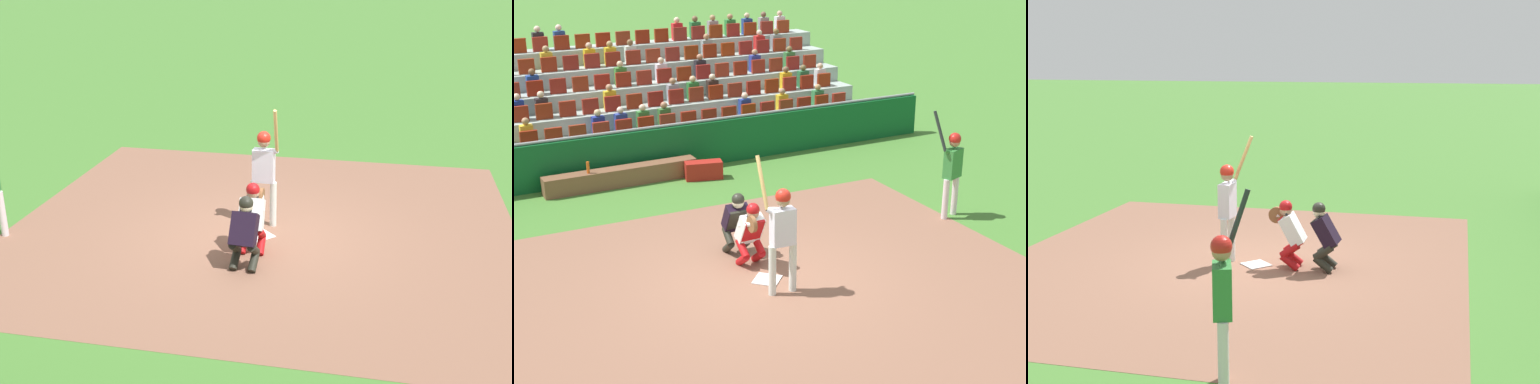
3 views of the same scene
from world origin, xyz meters
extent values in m
plane|color=#41752D|center=(0.00, 0.00, 0.00)|extent=(160.00, 160.00, 0.00)
cube|color=brown|center=(0.00, 0.50, 0.00)|extent=(9.68, 8.84, 0.01)
cube|color=white|center=(0.00, 0.00, 0.02)|extent=(0.62, 0.62, 0.02)
cylinder|color=silver|center=(-0.20, 0.54, 0.44)|extent=(0.14, 0.14, 0.89)
cylinder|color=silver|center=(0.18, 0.52, 0.44)|extent=(0.14, 0.14, 0.89)
cube|color=silver|center=(-0.01, 0.53, 1.20)|extent=(0.42, 0.25, 0.63)
sphere|color=#A07F5D|center=(-0.01, 0.53, 1.67)|extent=(0.23, 0.23, 0.23)
sphere|color=red|center=(-0.01, 0.53, 1.74)|extent=(0.26, 0.26, 0.26)
cylinder|color=silver|center=(0.04, 0.50, 1.50)|extent=(0.44, 0.17, 0.14)
cylinder|color=silver|center=(0.20, 0.49, 1.50)|extent=(0.17, 0.15, 0.13)
cylinder|color=tan|center=(0.25, 0.30, 1.94)|extent=(0.07, 0.39, 0.85)
sphere|color=black|center=(0.24, 0.46, 1.53)|extent=(0.06, 0.06, 0.06)
cylinder|color=#B01115|center=(-0.18, -0.67, 0.15)|extent=(0.14, 0.38, 0.34)
cylinder|color=#B01115|center=(-0.18, -0.67, 0.37)|extent=(0.14, 0.38, 0.33)
cylinder|color=#B01115|center=(0.14, -0.67, 0.15)|extent=(0.14, 0.38, 0.34)
cylinder|color=#B01115|center=(0.14, -0.67, 0.37)|extent=(0.14, 0.38, 0.33)
cube|color=white|center=(-0.02, -0.69, 0.72)|extent=(0.42, 0.47, 0.60)
cube|color=#B01115|center=(-0.02, -0.58, 0.72)|extent=(0.38, 0.27, 0.43)
sphere|color=#A77C5E|center=(-0.02, -0.56, 1.07)|extent=(0.22, 0.22, 0.22)
cube|color=black|center=(-0.02, -0.56, 1.07)|extent=(0.20, 0.13, 0.19)
sphere|color=#B01115|center=(-0.02, -0.56, 1.13)|extent=(0.24, 0.24, 0.24)
cylinder|color=brown|center=(0.10, -0.37, 0.95)|extent=(0.07, 0.30, 0.30)
cylinder|color=white|center=(0.13, -0.55, 0.88)|extent=(0.16, 0.40, 0.22)
cylinder|color=black|center=(-0.19, -1.28, 0.15)|extent=(0.17, 0.39, 0.34)
cylinder|color=black|center=(-0.19, -1.28, 0.37)|extent=(0.17, 0.39, 0.33)
cylinder|color=black|center=(0.13, -1.31, 0.15)|extent=(0.17, 0.39, 0.34)
cylinder|color=black|center=(0.13, -1.31, 0.37)|extent=(0.17, 0.39, 0.33)
cube|color=black|center=(-0.03, -1.30, 0.72)|extent=(0.46, 0.52, 0.60)
cube|color=black|center=(-0.02, -1.19, 0.72)|extent=(0.40, 0.31, 0.42)
sphere|color=beige|center=(-0.02, -1.17, 1.06)|extent=(0.22, 0.22, 0.22)
cube|color=black|center=(-0.02, -1.17, 1.06)|extent=(0.21, 0.15, 0.19)
sphere|color=black|center=(-0.02, -1.17, 1.13)|extent=(0.24, 0.24, 0.24)
cube|color=#0D5022|center=(0.00, -6.62, 0.56)|extent=(16.73, 0.24, 1.12)
cylinder|color=gray|center=(0.00, -6.62, 1.16)|extent=(16.73, 0.07, 0.07)
cube|color=brown|center=(0.66, -6.07, 0.22)|extent=(3.68, 0.40, 0.44)
cylinder|color=#D45419|center=(1.45, -6.02, 0.58)|extent=(0.07, 0.07, 0.27)
cube|color=maroon|center=(-1.24, -5.60, 0.22)|extent=(0.95, 0.56, 0.43)
cylinder|color=silver|center=(-5.00, -0.91, 0.44)|extent=(0.16, 0.16, 0.87)
cylinder|color=silver|center=(-4.65, -0.80, 0.44)|extent=(0.16, 0.16, 0.87)
cube|color=#2F7A35|center=(-4.83, -0.85, 1.18)|extent=(0.46, 0.34, 0.62)
sphere|color=#AC7659|center=(-4.83, -0.85, 1.65)|extent=(0.23, 0.23, 0.23)
sphere|color=red|center=(-4.83, -0.85, 1.71)|extent=(0.25, 0.25, 0.25)
cylinder|color=#2F7A35|center=(-4.77, -0.86, 1.48)|extent=(0.45, 0.17, 0.14)
cylinder|color=#2F7A35|center=(-4.61, -0.81, 1.48)|extent=(0.16, 0.11, 0.13)
cylinder|color=#232B2B|center=(-4.49, -0.94, 1.90)|extent=(0.22, 0.33, 0.81)
sphere|color=black|center=(-4.56, -0.82, 1.50)|extent=(0.06, 0.06, 0.06)
cube|color=#97A89F|center=(0.00, -8.93, 0.23)|extent=(16.21, 0.89, 0.45)
cube|color=maroon|center=(-7.21, -8.80, 0.66)|extent=(0.44, 0.10, 0.42)
cube|color=maroon|center=(-6.58, -8.80, 0.66)|extent=(0.44, 0.10, 0.42)
cube|color=#2D7741|center=(-6.58, -9.03, 0.71)|extent=(0.32, 0.22, 0.52)
sphere|color=#B17F50|center=(-6.58, -9.03, 1.07)|extent=(0.19, 0.19, 0.19)
cube|color=maroon|center=(-5.95, -8.80, 0.66)|extent=(0.44, 0.10, 0.42)
cube|color=maroon|center=(-5.33, -8.80, 0.66)|extent=(0.44, 0.10, 0.42)
cube|color=gold|center=(-5.33, -9.03, 0.71)|extent=(0.32, 0.22, 0.52)
sphere|color=#A27559|center=(-5.33, -9.03, 1.07)|extent=(0.19, 0.19, 0.19)
cube|color=maroon|center=(-4.70, -8.80, 0.66)|extent=(0.44, 0.10, 0.42)
cube|color=maroon|center=(-4.07, -8.80, 0.66)|extent=(0.44, 0.10, 0.42)
cube|color=navy|center=(-4.07, -9.03, 0.71)|extent=(0.32, 0.22, 0.52)
sphere|color=beige|center=(-4.07, -9.03, 1.07)|extent=(0.19, 0.19, 0.19)
cube|color=maroon|center=(-3.45, -8.80, 0.66)|extent=(0.44, 0.10, 0.42)
cube|color=maroon|center=(-2.82, -8.80, 0.66)|extent=(0.44, 0.10, 0.42)
cube|color=maroon|center=(-2.19, -8.80, 0.66)|extent=(0.44, 0.10, 0.42)
cube|color=maroon|center=(-1.57, -8.80, 0.66)|extent=(0.44, 0.10, 0.42)
cube|color=#346B2F|center=(-1.57, -9.03, 0.71)|extent=(0.32, 0.22, 0.52)
sphere|color=#B17255|center=(-1.57, -9.03, 1.07)|extent=(0.19, 0.19, 0.19)
cube|color=maroon|center=(-0.94, -8.80, 0.66)|extent=(0.44, 0.10, 0.42)
cube|color=#347A35|center=(-0.94, -9.03, 0.71)|extent=(0.32, 0.22, 0.52)
sphere|color=beige|center=(-0.94, -9.03, 1.07)|extent=(0.19, 0.19, 0.19)
cube|color=maroon|center=(-0.31, -8.80, 0.66)|extent=(0.44, 0.10, 0.42)
cube|color=navy|center=(-0.31, -9.03, 0.71)|extent=(0.32, 0.22, 0.52)
sphere|color=beige|center=(-0.31, -9.03, 1.07)|extent=(0.19, 0.19, 0.19)
cube|color=maroon|center=(0.31, -8.80, 0.66)|extent=(0.44, 0.10, 0.42)
cube|color=navy|center=(0.31, -9.03, 0.71)|extent=(0.32, 0.22, 0.52)
sphere|color=tan|center=(0.31, -9.03, 1.07)|extent=(0.19, 0.19, 0.19)
cube|color=maroon|center=(0.94, -8.80, 0.66)|extent=(0.44, 0.10, 0.42)
cube|color=maroon|center=(1.57, -8.80, 0.66)|extent=(0.44, 0.10, 0.42)
cube|color=maroon|center=(2.19, -8.80, 0.66)|extent=(0.44, 0.10, 0.42)
cube|color=gold|center=(2.19, -9.03, 0.71)|extent=(0.32, 0.22, 0.52)
sphere|color=#A67955|center=(2.19, -9.03, 1.07)|extent=(0.19, 0.19, 0.19)
cube|color=#97A89F|center=(0.00, -9.82, 0.45)|extent=(16.21, 0.89, 0.91)
cube|color=maroon|center=(-7.21, -9.69, 1.12)|extent=(0.44, 0.10, 0.42)
cube|color=white|center=(-7.21, -9.92, 1.17)|extent=(0.32, 0.22, 0.52)
sphere|color=#D7A487|center=(-7.21, -9.92, 1.53)|extent=(0.19, 0.19, 0.19)
cube|color=maroon|center=(-6.58, -9.69, 1.12)|extent=(0.44, 0.10, 0.42)
cube|color=#276B3F|center=(-6.58, -9.92, 1.17)|extent=(0.32, 0.22, 0.52)
sphere|color=brown|center=(-6.58, -9.92, 1.53)|extent=(0.19, 0.19, 0.19)
cube|color=maroon|center=(-5.95, -9.69, 1.12)|extent=(0.44, 0.10, 0.42)
cube|color=gold|center=(-5.95, -9.92, 1.17)|extent=(0.32, 0.22, 0.52)
sphere|color=brown|center=(-5.95, -9.92, 1.53)|extent=(0.19, 0.19, 0.19)
cube|color=maroon|center=(-5.33, -9.69, 1.12)|extent=(0.44, 0.10, 0.42)
cube|color=maroon|center=(-4.70, -9.69, 1.12)|extent=(0.44, 0.10, 0.42)
cube|color=maroon|center=(-4.07, -9.69, 1.12)|extent=(0.44, 0.10, 0.42)
cube|color=maroon|center=(-3.45, -9.69, 1.12)|extent=(0.44, 0.10, 0.42)
cube|color=#30231F|center=(-3.45, -9.92, 1.17)|extent=(0.32, 0.22, 0.52)
sphere|color=beige|center=(-3.45, -9.92, 1.53)|extent=(0.19, 0.19, 0.19)
cube|color=maroon|center=(-2.82, -9.69, 1.12)|extent=(0.44, 0.10, 0.42)
cube|color=#297331|center=(-2.82, -9.92, 1.17)|extent=(0.32, 0.22, 0.52)
sphere|color=tan|center=(-2.82, -9.92, 1.53)|extent=(0.19, 0.19, 0.19)
cube|color=maroon|center=(-2.19, -9.69, 1.12)|extent=(0.44, 0.10, 0.42)
cube|color=gray|center=(-2.19, -9.92, 1.17)|extent=(0.32, 0.22, 0.52)
sphere|color=#A57350|center=(-2.19, -9.92, 1.53)|extent=(0.19, 0.19, 0.19)
cube|color=maroon|center=(-1.57, -9.69, 1.12)|extent=(0.44, 0.10, 0.42)
cube|color=maroon|center=(-0.94, -9.69, 1.12)|extent=(0.44, 0.10, 0.42)
cube|color=maroon|center=(-0.31, -9.69, 1.12)|extent=(0.44, 0.10, 0.42)
cube|color=gold|center=(-0.31, -9.92, 1.17)|extent=(0.32, 0.22, 0.52)
sphere|color=#A97558|center=(-0.31, -9.92, 1.53)|extent=(0.19, 0.19, 0.19)
cube|color=maroon|center=(0.31, -9.69, 1.12)|extent=(0.44, 0.10, 0.42)
cube|color=maroon|center=(0.94, -9.69, 1.12)|extent=(0.44, 0.10, 0.42)
cube|color=maroon|center=(1.57, -9.69, 1.12)|extent=(0.44, 0.10, 0.42)
cube|color=#2A2428|center=(1.57, -9.92, 1.17)|extent=(0.32, 0.22, 0.52)
sphere|color=beige|center=(1.57, -9.92, 1.53)|extent=(0.19, 0.19, 0.19)
cube|color=maroon|center=(2.19, -9.69, 1.12)|extent=(0.44, 0.10, 0.42)
cube|color=navy|center=(2.19, -9.92, 1.17)|extent=(0.32, 0.22, 0.52)
sphere|color=beige|center=(2.19, -9.92, 1.53)|extent=(0.19, 0.19, 0.19)
cube|color=#97A89F|center=(0.00, -10.71, 0.68)|extent=(16.21, 0.89, 1.36)
cube|color=maroon|center=(-7.21, -10.58, 1.57)|extent=(0.44, 0.10, 0.42)
cube|color=maroon|center=(-6.58, -10.58, 1.57)|extent=(0.44, 0.10, 0.42)
cube|color=#35793B|center=(-6.58, -10.81, 1.62)|extent=(0.32, 0.22, 0.52)
sphere|color=brown|center=(-6.58, -10.81, 1.98)|extent=(0.19, 0.19, 0.19)
cube|color=maroon|center=(-5.95, -10.58, 1.57)|extent=(0.44, 0.10, 0.42)
cube|color=maroon|center=(-5.33, -10.58, 1.57)|extent=(0.44, 0.10, 0.42)
cube|color=#273596|center=(-5.33, -10.81, 1.62)|extent=(0.32, 0.22, 0.52)
sphere|color=#AC7B5D|center=(-5.33, -10.81, 1.98)|extent=(0.19, 0.19, 0.19)
cube|color=maroon|center=(-4.70, -10.58, 1.57)|extent=(0.44, 0.10, 0.42)
cube|color=maroon|center=(-4.07, -10.58, 1.57)|extent=(0.44, 0.10, 0.42)
cube|color=maroon|center=(-3.45, -10.58, 1.57)|extent=(0.44, 0.10, 0.42)
cube|color=#232229|center=(-3.45, -10.81, 1.62)|extent=(0.32, 0.22, 0.52)
sphere|color=#AA7152|center=(-3.45, -10.81, 1.98)|extent=(0.19, 0.19, 0.19)
cube|color=maroon|center=(-2.82, -10.58, 1.57)|extent=(0.44, 0.10, 0.42)
cube|color=maroon|center=(-2.19, -10.58, 1.57)|extent=(0.44, 0.10, 0.42)
cube|color=silver|center=(-2.19, -10.81, 1.62)|extent=(0.32, 0.22, 0.52)
sphere|color=#CFA889|center=(-2.19, -10.81, 1.98)|extent=(0.19, 0.19, 0.19)
cube|color=maroon|center=(-1.57, -10.58, 1.57)|extent=(0.44, 0.10, 0.42)
cube|color=maroon|center=(-0.94, -10.58, 1.57)|extent=(0.44, 0.10, 0.42)
cube|color=#377C30|center=(-0.94, -10.81, 1.62)|extent=(0.32, 0.22, 0.52)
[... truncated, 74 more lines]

